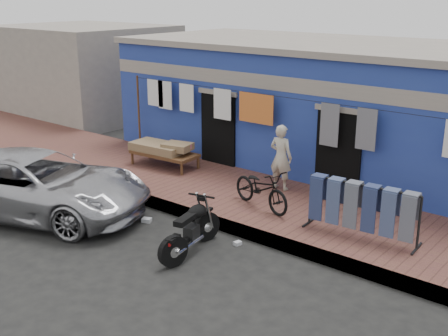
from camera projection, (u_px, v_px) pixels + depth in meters
ground at (156, 252)px, 10.40m from camera, size 80.00×80.00×0.00m
sidewalk at (252, 201)px, 12.58m from camera, size 28.00×3.00×0.25m
curb at (210, 221)px, 11.51m from camera, size 28.00×0.10×0.25m
building at (341, 106)px, 15.07m from camera, size 12.20×5.20×3.36m
neighbor_left at (85, 71)px, 21.69m from camera, size 6.00×5.00×3.40m
clothesline at (260, 114)px, 13.44m from camera, size 10.06×0.06×2.10m
car at (37, 183)px, 11.97m from camera, size 5.47×3.91×1.41m
seated_person at (281, 157)px, 12.79m from camera, size 0.56×0.38×1.52m
bicycle at (261, 184)px, 11.71m from camera, size 1.73×0.98×1.06m
motorcycle at (190, 228)px, 10.24m from camera, size 1.19×1.77×1.00m
charpoy at (165, 154)px, 14.60m from camera, size 2.03×1.19×0.64m
jeans_rack at (362, 209)px, 10.34m from camera, size 2.28×0.77×1.06m
litter_a at (147, 220)px, 11.75m from camera, size 0.24×0.21×0.09m
litter_b at (238, 243)px, 10.69m from camera, size 0.13×0.16×0.07m
litter_c at (197, 236)px, 10.98m from camera, size 0.18×0.22×0.09m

